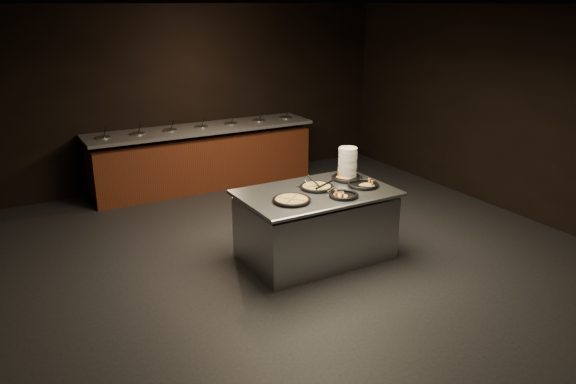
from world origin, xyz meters
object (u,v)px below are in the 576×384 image
object	(u,v)px
serving_counter	(316,226)
plate_stack	(348,163)
pan_cheese_whole	(317,187)
pan_veggie_whole	(292,200)

from	to	relation	value
serving_counter	plate_stack	distance (m)	0.94
pan_cheese_whole	serving_counter	bearing A→B (deg)	-124.78
plate_stack	pan_cheese_whole	bearing A→B (deg)	-160.52
plate_stack	pan_cheese_whole	distance (m)	0.63
pan_veggie_whole	pan_cheese_whole	distance (m)	0.55
pan_veggie_whole	pan_cheese_whole	bearing A→B (deg)	28.02
plate_stack	pan_veggie_whole	world-z (taller)	plate_stack
serving_counter	plate_stack	xyz separation A→B (m)	(0.64, 0.29, 0.62)
serving_counter	pan_cheese_whole	bearing A→B (deg)	54.41
pan_veggie_whole	pan_cheese_whole	size ratio (longest dim) A/B	1.07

